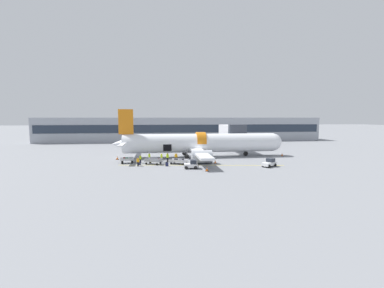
{
  "coord_description": "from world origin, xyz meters",
  "views": [
    {
      "loc": [
        -8.75,
        -51.81,
        8.48
      ],
      "look_at": [
        -2.09,
        0.12,
        3.09
      ],
      "focal_mm": 24.0,
      "sensor_mm": 36.0,
      "label": 1
    }
  ],
  "objects": [
    {
      "name": "safety_cone_engine_left",
      "position": [
        -1.27,
        -12.31,
        0.37
      ],
      "size": [
        0.61,
        0.61,
        0.78
      ],
      "color": "black",
      "rests_on": "ground_plane"
    },
    {
      "name": "jet_bridge_stub",
      "position": [
        9.15,
        10.25,
        5.04
      ],
      "size": [
        3.98,
        13.08,
        6.9
      ],
      "color": "#4C4C51",
      "rests_on": "ground_plane"
    },
    {
      "name": "apron_marking_line",
      "position": [
        -1.38,
        -7.18,
        0.0
      ],
      "size": [
        29.36,
        4.27,
        0.01
      ],
      "color": "yellow",
      "rests_on": "ground_plane"
    },
    {
      "name": "baggage_cart_empty",
      "position": [
        -14.7,
        -3.31,
        0.55
      ],
      "size": [
        3.55,
        2.21,
        1.15
      ],
      "color": "#B7BABF",
      "rests_on": "ground_plane"
    },
    {
      "name": "baggage_tug_mid",
      "position": [
        -3.45,
        -9.9,
        0.62
      ],
      "size": [
        2.52,
        2.08,
        1.48
      ],
      "color": "white",
      "rests_on": "ground_plane"
    },
    {
      "name": "ground_crew_marshal",
      "position": [
        -7.22,
        -2.87,
        0.93
      ],
      "size": [
        0.57,
        0.57,
        1.77
      ],
      "color": "black",
      "rests_on": "ground_plane"
    },
    {
      "name": "ground_crew_loader_a",
      "position": [
        -12.29,
        -3.53,
        0.81
      ],
      "size": [
        0.37,
        0.53,
        1.54
      ],
      "color": "black",
      "rests_on": "ground_plane"
    },
    {
      "name": "ground_crew_loader_b",
      "position": [
        -5.56,
        -2.45,
        0.88
      ],
      "size": [
        0.59,
        0.46,
        1.68
      ],
      "color": "#1E2338",
      "rests_on": "ground_plane"
    },
    {
      "name": "ground_crew_supervisor",
      "position": [
        -10.7,
        -2.15,
        0.88
      ],
      "size": [
        0.48,
        0.58,
        1.68
      ],
      "color": "#2D2D33",
      "rests_on": "ground_plane"
    },
    {
      "name": "baggage_cart_queued",
      "position": [
        -5.18,
        -5.3,
        0.46
      ],
      "size": [
        4.24,
        2.95,
        0.92
      ],
      "color": "silver",
      "rests_on": "ground_plane"
    },
    {
      "name": "ground_crew_helper",
      "position": [
        -8.37,
        -2.75,
        0.9
      ],
      "size": [
        0.41,
        0.59,
        1.71
      ],
      "color": "#2D2D33",
      "rests_on": "ground_plane"
    },
    {
      "name": "ground_plane",
      "position": [
        0.0,
        0.0,
        0.0
      ],
      "size": [
        500.0,
        500.0,
        0.0
      ],
      "primitive_type": "plane",
      "color": "gray"
    },
    {
      "name": "safety_cone_nose",
      "position": [
        18.25,
        1.49,
        0.35
      ],
      "size": [
        0.55,
        0.55,
        0.74
      ],
      "color": "black",
      "rests_on": "ground_plane"
    },
    {
      "name": "terminal_strip",
      "position": [
        0.0,
        41.64,
        4.24
      ],
      "size": [
        100.96,
        9.31,
        8.47
      ],
      "color": "#9EA3AD",
      "rests_on": "ground_plane"
    },
    {
      "name": "baggage_tug_lead",
      "position": [
        10.21,
        -9.92,
        0.61
      ],
      "size": [
        3.12,
        2.72,
        1.43
      ],
      "color": "white",
      "rests_on": "ground_plane"
    },
    {
      "name": "suitcase_on_tarmac_upright",
      "position": [
        -7.47,
        -7.28,
        0.34
      ],
      "size": [
        0.55,
        0.28,
        0.78
      ],
      "color": "#1E2347",
      "rests_on": "ground_plane"
    },
    {
      "name": "airplane",
      "position": [
        -0.32,
        2.73,
        2.9
      ],
      "size": [
        37.12,
        30.78,
        10.22
      ],
      "color": "white",
      "rests_on": "ground_plane"
    },
    {
      "name": "suitcase_on_tarmac_spare",
      "position": [
        -12.32,
        -5.49,
        0.29
      ],
      "size": [
        0.44,
        0.31,
        0.68
      ],
      "color": "#1E2347",
      "rests_on": "ground_plane"
    },
    {
      "name": "ground_crew_driver",
      "position": [
        -12.5,
        -6.74,
        0.82
      ],
      "size": [
        0.51,
        0.49,
        1.57
      ],
      "color": "black",
      "rests_on": "ground_plane"
    },
    {
      "name": "safety_cone_wingtip",
      "position": [
        1.56,
        -5.56,
        0.29
      ],
      "size": [
        0.61,
        0.61,
        0.62
      ],
      "color": "black",
      "rests_on": "ground_plane"
    },
    {
      "name": "safety_cone_tail",
      "position": [
        -17.27,
        1.21,
        0.34
      ],
      "size": [
        0.65,
        0.65,
        0.72
      ],
      "color": "black",
      "rests_on": "ground_plane"
    },
    {
      "name": "baggage_cart_loading",
      "position": [
        -9.72,
        -5.11,
        0.55
      ],
      "size": [
        3.87,
        2.68,
        1.1
      ],
      "color": "#999BA0",
      "rests_on": "ground_plane"
    }
  ]
}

